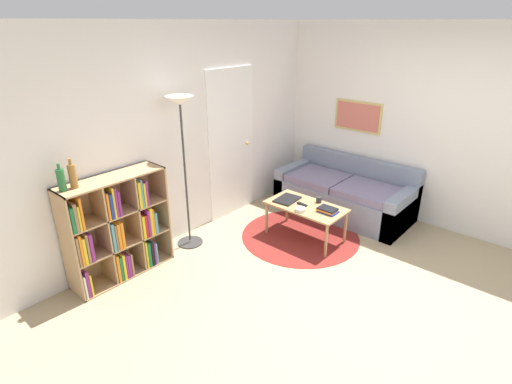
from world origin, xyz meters
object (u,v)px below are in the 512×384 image
object	(u,v)px
bowl	(300,209)
floor_lamp	(182,126)
couch	(346,194)
coffee_table	(306,209)
cup	(319,200)
bookshelf	(115,230)
bottle_left	(61,180)
laptop	(287,199)
bottle_middle	(73,176)

from	to	relation	value
bowl	floor_lamp	bearing A→B (deg)	130.66
couch	bowl	world-z (taller)	couch
coffee_table	cup	xyz separation A→B (m)	(0.19, -0.07, 0.08)
bookshelf	bottle_left	xyz separation A→B (m)	(-0.44, 0.01, 0.70)
laptop	bottle_middle	size ratio (longest dim) A/B	1.23
cup	bottle_left	world-z (taller)	bottle_left
coffee_table	bottle_left	size ratio (longest dim) A/B	3.72
bookshelf	laptop	size ratio (longest dim) A/B	3.23
cup	bowl	bearing A→B (deg)	175.20
floor_lamp	bottle_left	xyz separation A→B (m)	(-1.37, 0.06, -0.25)
bookshelf	floor_lamp	distance (m)	1.33
bottle_middle	bottle_left	bearing A→B (deg)	176.93
couch	laptop	distance (m)	1.11
coffee_table	bottle_middle	distance (m)	2.70
couch	cup	distance (m)	0.88
bottle_middle	laptop	bearing A→B (deg)	-18.65
laptop	bottle_middle	bearing A→B (deg)	161.35
floor_lamp	bowl	bearing A→B (deg)	-49.34
bookshelf	cup	size ratio (longest dim) A/B	15.63
laptop	bottle_left	distance (m)	2.66
couch	bottle_middle	xyz separation A→B (m)	(-3.37, 1.05, 0.98)
bottle_left	bottle_middle	bearing A→B (deg)	-3.07
laptop	bottle_left	xyz separation A→B (m)	(-2.42, 0.79, 0.78)
couch	laptop	size ratio (longest dim) A/B	5.33
coffee_table	bottle_left	xyz separation A→B (m)	(-2.44, 1.06, 0.84)
laptop	couch	bearing A→B (deg)	-14.46
couch	laptop	xyz separation A→B (m)	(-1.06, 0.27, 0.19)
bowl	bottle_middle	bearing A→B (deg)	153.11
bookshelf	laptop	bearing A→B (deg)	-21.42
laptop	bottle_left	bearing A→B (deg)	161.99
cup	bottle_left	xyz separation A→B (m)	(-2.63, 1.13, 0.76)
floor_lamp	couch	distance (m)	2.63
couch	bottle_left	world-z (taller)	bottle_left
coffee_table	laptop	world-z (taller)	laptop
bookshelf	laptop	distance (m)	2.13
floor_lamp	laptop	xyz separation A→B (m)	(1.05, -0.73, -1.03)
bookshelf	bottle_middle	world-z (taller)	bottle_middle
floor_lamp	cup	world-z (taller)	floor_lamp
coffee_table	bowl	bearing A→B (deg)	-167.94
couch	bookshelf	bearing A→B (deg)	160.94
cup	laptop	bearing A→B (deg)	121.16
floor_lamp	bottle_middle	world-z (taller)	floor_lamp
bottle_middle	bookshelf	bearing A→B (deg)	-0.51
coffee_table	bottle_left	bearing A→B (deg)	156.47
bowl	bookshelf	bearing A→B (deg)	149.16
laptop	bottle_middle	distance (m)	2.57
laptop	bottle_left	size ratio (longest dim) A/B	1.33
bottle_left	bottle_middle	distance (m)	0.11
bowl	bottle_middle	xyz separation A→B (m)	(-2.16, 1.09, 0.78)
couch	bottle_middle	distance (m)	3.66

